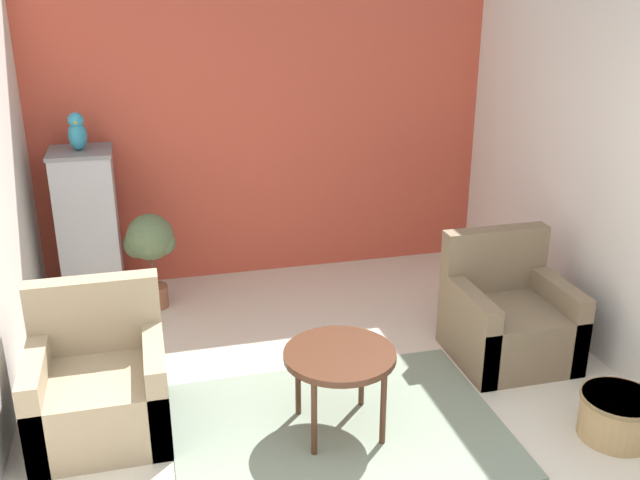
{
  "coord_description": "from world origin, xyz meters",
  "views": [
    {
      "loc": [
        -1.08,
        -2.34,
        2.59
      ],
      "look_at": [
        0.0,
        1.84,
        0.96
      ],
      "focal_mm": 40.0,
      "sensor_mm": 36.0,
      "label": 1
    }
  ],
  "objects_px": {
    "coffee_table": "(340,360)",
    "wicker_basket": "(617,415)",
    "birdcage": "(89,229)",
    "parrot": "(77,132)",
    "armchair_right": "(508,320)",
    "armchair_left": "(100,388)",
    "potted_plant": "(150,245)"
  },
  "relations": [
    {
      "from": "armchair_left",
      "to": "birdcage",
      "type": "bearing_deg",
      "value": 93.15
    },
    {
      "from": "armchair_right",
      "to": "birdcage",
      "type": "height_order",
      "value": "birdcage"
    },
    {
      "from": "coffee_table",
      "to": "birdcage",
      "type": "relative_size",
      "value": 0.51
    },
    {
      "from": "coffee_table",
      "to": "armchair_left",
      "type": "distance_m",
      "value": 1.43
    },
    {
      "from": "parrot",
      "to": "wicker_basket",
      "type": "bearing_deg",
      "value": -41.47
    },
    {
      "from": "coffee_table",
      "to": "armchair_right",
      "type": "height_order",
      "value": "armchair_right"
    },
    {
      "from": "coffee_table",
      "to": "armchair_left",
      "type": "height_order",
      "value": "armchair_left"
    },
    {
      "from": "parrot",
      "to": "potted_plant",
      "type": "height_order",
      "value": "parrot"
    },
    {
      "from": "armchair_right",
      "to": "parrot",
      "type": "bearing_deg",
      "value": 150.02
    },
    {
      "from": "potted_plant",
      "to": "armchair_left",
      "type": "bearing_deg",
      "value": -102.52
    },
    {
      "from": "birdcage",
      "to": "parrot",
      "type": "bearing_deg",
      "value": 90.0
    },
    {
      "from": "coffee_table",
      "to": "potted_plant",
      "type": "distance_m",
      "value": 2.24
    },
    {
      "from": "armchair_right",
      "to": "parrot",
      "type": "distance_m",
      "value": 3.51
    },
    {
      "from": "wicker_basket",
      "to": "armchair_right",
      "type": "bearing_deg",
      "value": 99.36
    },
    {
      "from": "coffee_table",
      "to": "potted_plant",
      "type": "relative_size",
      "value": 0.82
    },
    {
      "from": "armchair_right",
      "to": "parrot",
      "type": "height_order",
      "value": "parrot"
    },
    {
      "from": "birdcage",
      "to": "potted_plant",
      "type": "bearing_deg",
      "value": -24.51
    },
    {
      "from": "coffee_table",
      "to": "armchair_right",
      "type": "xyz_separation_m",
      "value": [
        1.4,
        0.56,
        -0.19
      ]
    },
    {
      "from": "armchair_right",
      "to": "coffee_table",
      "type": "bearing_deg",
      "value": -158.21
    },
    {
      "from": "coffee_table",
      "to": "birdcage",
      "type": "distance_m",
      "value": 2.66
    },
    {
      "from": "coffee_table",
      "to": "wicker_basket",
      "type": "height_order",
      "value": "coffee_table"
    },
    {
      "from": "parrot",
      "to": "armchair_right",
      "type": "bearing_deg",
      "value": -29.98
    },
    {
      "from": "armchair_right",
      "to": "potted_plant",
      "type": "height_order",
      "value": "armchair_right"
    },
    {
      "from": "coffee_table",
      "to": "armchair_right",
      "type": "bearing_deg",
      "value": 21.79
    },
    {
      "from": "parrot",
      "to": "birdcage",
      "type": "bearing_deg",
      "value": -90.0
    },
    {
      "from": "coffee_table",
      "to": "birdcage",
      "type": "bearing_deg",
      "value": 123.65
    },
    {
      "from": "parrot",
      "to": "wicker_basket",
      "type": "relative_size",
      "value": 0.67
    },
    {
      "from": "birdcage",
      "to": "wicker_basket",
      "type": "xyz_separation_m",
      "value": [
        3.04,
        -2.69,
        -0.5
      ]
    },
    {
      "from": "coffee_table",
      "to": "parrot",
      "type": "relative_size",
      "value": 2.18
    },
    {
      "from": "birdcage",
      "to": "potted_plant",
      "type": "xyz_separation_m",
      "value": [
        0.47,
        -0.21,
        -0.11
      ]
    },
    {
      "from": "parrot",
      "to": "coffee_table",
      "type": "bearing_deg",
      "value": -56.38
    },
    {
      "from": "coffee_table",
      "to": "wicker_basket",
      "type": "bearing_deg",
      "value": -16.77
    }
  ]
}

